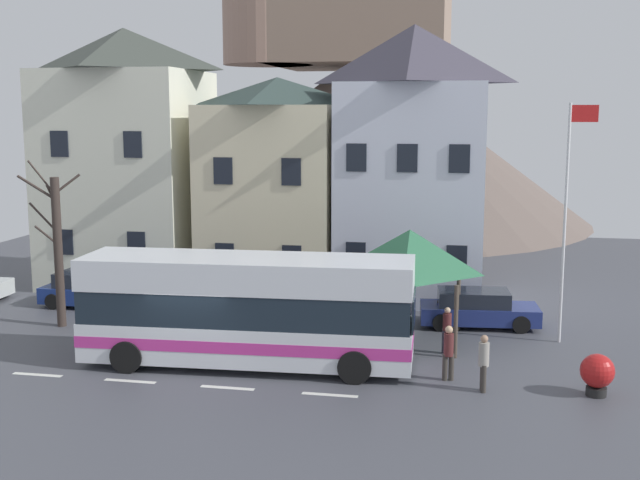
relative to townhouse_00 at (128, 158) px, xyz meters
The scene contains 18 objects.
ground_plane 15.27m from the townhouse_00, 58.65° to the right, with size 40.00×60.00×0.07m.
townhouse_00 is the anchor object (origin of this frame).
townhouse_01 7.08m from the townhouse_00, ahead, with size 5.71×6.97×9.36m.
townhouse_02 13.05m from the townhouse_00, ahead, with size 5.99×5.18×11.41m.
hilltop_castle 24.39m from the townhouse_00, 72.74° to the left, with size 32.67×32.67×20.19m.
transit_bus 14.70m from the townhouse_00, 51.22° to the right, with size 10.41×3.18×3.44m.
bus_shelter 15.64m from the townhouse_00, 28.52° to the right, with size 3.60×3.60×3.91m.
parked_car_00 17.40m from the townhouse_00, 17.24° to the right, with size 4.45×2.21×1.35m.
parked_car_01 7.01m from the townhouse_00, 84.83° to the right, with size 4.11×2.06×1.41m.
parked_car_03 8.96m from the townhouse_00, 40.04° to the right, with size 4.73×2.30×1.35m.
pedestrian_00 17.91m from the townhouse_00, 29.96° to the right, with size 0.32×0.28×1.56m.
pedestrian_01 16.09m from the townhouse_00, 33.80° to the right, with size 0.32×0.32×1.57m.
pedestrian_02 19.43m from the townhouse_00, 36.80° to the right, with size 0.34×0.29×1.66m.
pedestrian_03 20.66m from the townhouse_00, 36.84° to the right, with size 0.30×0.34×1.65m.
public_bench 16.82m from the townhouse_00, 18.15° to the right, with size 1.53×0.48×0.87m.
flagpole 19.87m from the townhouse_00, 19.11° to the right, with size 0.95×0.10×8.15m.
harbour_buoy 23.08m from the townhouse_00, 31.55° to the right, with size 0.95×0.95×1.20m.
bare_tree_00 8.42m from the townhouse_00, 84.71° to the right, with size 2.18×1.09×6.14m.
Camera 1 is at (8.36, -22.14, 7.85)m, focal length 44.77 mm.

